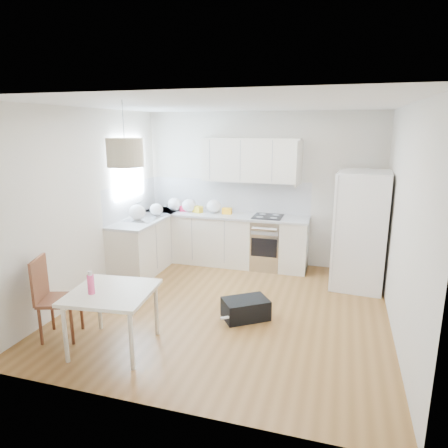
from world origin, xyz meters
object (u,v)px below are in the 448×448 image
refrigerator (362,230)px  dining_table (112,297)px  dining_chair (60,298)px  gym_bag (246,309)px

refrigerator → dining_table: bearing=-130.0°
dining_chair → gym_bag: dining_chair is taller
refrigerator → dining_table: size_ratio=1.87×
refrigerator → gym_bag: (-1.43, -1.62, -0.77)m
dining_table → dining_chair: (-0.72, 0.03, -0.12)m
gym_bag → dining_chair: bearing=173.6°
refrigerator → dining_chair: 4.37m
dining_table → dining_chair: bearing=171.4°
refrigerator → dining_chair: refrigerator is taller
dining_table → gym_bag: 1.74m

